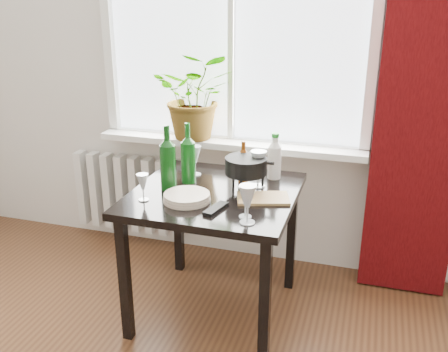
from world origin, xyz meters
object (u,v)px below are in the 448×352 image
(wineglass_front_right, at_px, (248,204))
(tv_remote, at_px, (216,209))
(wineglass_back_center, at_px, (258,168))
(wineglass_far_right, at_px, (245,202))
(radiator, at_px, (129,193))
(fondue_pot, at_px, (246,173))
(bottle_amber, at_px, (243,161))
(wineglass_front_left, at_px, (143,187))
(wine_bottle_left, at_px, (168,157))
(potted_plant, at_px, (196,96))
(wineglass_back_left, at_px, (195,160))
(cleaning_bottle, at_px, (275,156))
(plate_stack, at_px, (187,197))
(wine_bottle_right, at_px, (188,153))
(table, at_px, (215,207))
(cutting_board, at_px, (263,198))

(wineglass_front_right, xyz_separation_m, tv_remote, (-0.18, 0.09, -0.09))
(wineglass_back_center, bearing_deg, wineglass_far_right, -85.04)
(radiator, height_order, fondue_pot, fondue_pot)
(bottle_amber, distance_m, wineglass_front_right, 0.53)
(wineglass_front_left, bearing_deg, wine_bottle_left, 72.11)
(potted_plant, relative_size, wineglass_back_left, 3.08)
(cleaning_bottle, bearing_deg, radiator, 162.82)
(wine_bottle_left, relative_size, wineglass_far_right, 2.25)
(wine_bottle_left, height_order, plate_stack, wine_bottle_left)
(wineglass_back_left, bearing_deg, wine_bottle_right, -87.50)
(fondue_pot, relative_size, tv_remote, 1.53)
(potted_plant, xyz_separation_m, wine_bottle_left, (0.07, -0.63, -0.20))
(table, relative_size, wineglass_back_center, 4.09)
(cleaning_bottle, height_order, wineglass_far_right, cleaning_bottle)
(fondue_pot, bearing_deg, radiator, 133.12)
(radiator, distance_m, plate_stack, 1.16)
(wine_bottle_left, xyz_separation_m, wineglass_back_center, (0.45, 0.17, -0.07))
(radiator, xyz_separation_m, wineglass_back_center, (1.05, -0.50, 0.46))
(wine_bottle_left, relative_size, tv_remote, 2.14)
(radiator, xyz_separation_m, plate_stack, (0.76, -0.79, 0.38))
(wine_bottle_left, height_order, cutting_board, wine_bottle_left)
(radiator, relative_size, wineglass_back_left, 4.52)
(fondue_pot, bearing_deg, wine_bottle_left, 179.30)
(wine_bottle_right, bearing_deg, wineglass_back_left, 92.50)
(wine_bottle_left, distance_m, wine_bottle_right, 0.14)
(table, xyz_separation_m, wineglass_back_left, (-0.18, 0.21, 0.18))
(bottle_amber, relative_size, plate_stack, 0.97)
(plate_stack, bearing_deg, wine_bottle_right, 108.74)
(bottle_amber, xyz_separation_m, plate_stack, (-0.20, -0.35, -0.10))
(wine_bottle_left, height_order, wineglass_back_left, wine_bottle_left)
(wine_bottle_left, relative_size, fondue_pot, 1.40)
(wineglass_back_center, xyz_separation_m, wineglass_front_left, (-0.51, -0.35, -0.03))
(wineglass_front_left, relative_size, cutting_board, 0.55)
(radiator, relative_size, cleaning_bottle, 3.07)
(wine_bottle_left, height_order, bottle_amber, wine_bottle_left)
(wine_bottle_left, bearing_deg, wine_bottle_right, 61.70)
(wine_bottle_left, distance_m, cutting_board, 0.54)
(bottle_amber, xyz_separation_m, cutting_board, (0.16, -0.22, -0.11))
(potted_plant, bearing_deg, table, -62.17)
(wineglass_back_left, height_order, plate_stack, wineglass_back_left)
(tv_remote, height_order, cutting_board, tv_remote)
(wineglass_far_right, bearing_deg, wine_bottle_right, 139.67)
(wineglass_back_left, height_order, wineglass_front_left, wineglass_back_left)
(bottle_amber, bearing_deg, cleaning_bottle, 34.02)
(wine_bottle_left, relative_size, bottle_amber, 1.52)
(wine_bottle_right, height_order, fondue_pot, wine_bottle_right)
(table, bearing_deg, plate_stack, -119.82)
(cleaning_bottle, xyz_separation_m, plate_stack, (-0.35, -0.45, -0.11))
(cleaning_bottle, distance_m, wineglass_front_left, 0.76)
(cutting_board, bearing_deg, table, 172.86)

